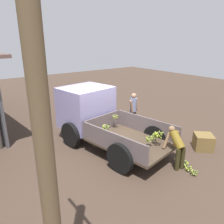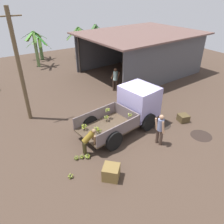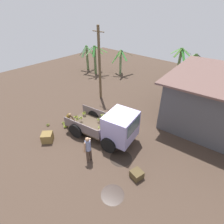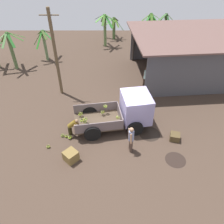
{
  "view_description": "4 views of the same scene",
  "coord_description": "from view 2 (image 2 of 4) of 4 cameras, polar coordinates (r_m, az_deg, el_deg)",
  "views": [
    {
      "loc": [
        -6.54,
        4.36,
        3.86
      ],
      "look_at": [
        -0.37,
        -0.3,
        1.29
      ],
      "focal_mm": 35.0,
      "sensor_mm": 36.0,
      "label": 1
    },
    {
      "loc": [
        -6.03,
        -8.07,
        6.69
      ],
      "look_at": [
        -1.22,
        -0.23,
        1.36
      ],
      "focal_mm": 35.0,
      "sensor_mm": 36.0,
      "label": 2
    },
    {
      "loc": [
        5.71,
        -6.19,
        7.47
      ],
      "look_at": [
        -0.55,
        0.86,
        1.4
      ],
      "focal_mm": 28.0,
      "sensor_mm": 36.0,
      "label": 3
    },
    {
      "loc": [
        -0.66,
        -10.08,
        9.0
      ],
      "look_at": [
        -0.66,
        -0.08,
        1.1
      ],
      "focal_mm": 35.0,
      "sensor_mm": 36.0,
      "label": 4
    }
  ],
  "objects": [
    {
      "name": "banana_bunch_on_ground_1",
      "position": [
        10.0,
        -9.31,
        -11.69
      ],
      "size": [
        0.22,
        0.21,
        0.17
      ],
      "color": "brown",
      "rests_on": "ground"
    },
    {
      "name": "banana_bunch_on_ground_2",
      "position": [
        10.02,
        -7.95,
        -11.47
      ],
      "size": [
        0.22,
        0.21,
        0.17
      ],
      "color": "brown",
      "rests_on": "ground"
    },
    {
      "name": "utility_pole",
      "position": [
        12.41,
        -22.98,
        10.55
      ],
      "size": [
        1.19,
        0.21,
        5.94
      ],
      "color": "brown",
      "rests_on": "ground"
    },
    {
      "name": "wooden_crate_0",
      "position": [
        8.97,
        -0.23,
        -15.45
      ],
      "size": [
        0.9,
        0.9,
        0.57
      ],
      "primitive_type": "cube",
      "rotation": [
        0.0,
        0.0,
        0.81
      ],
      "color": "brown",
      "rests_on": "ground"
    },
    {
      "name": "person_worker_loading",
      "position": [
        9.81,
        -6.24,
        -7.4
      ],
      "size": [
        0.69,
        0.61,
        1.28
      ],
      "rotation": [
        0.0,
        0.0,
        -0.18
      ],
      "color": "#332D15",
      "rests_on": "ground"
    },
    {
      "name": "person_foreground_visitor",
      "position": [
        10.51,
        12.47,
        -4.16
      ],
      "size": [
        0.34,
        0.61,
        1.62
      ],
      "rotation": [
        0.0,
        0.0,
        3.27
      ],
      "color": "#47362C",
      "rests_on": "ground"
    },
    {
      "name": "banana_palm_5",
      "position": [
        24.41,
        -18.22,
        15.82
      ],
      "size": [
        2.46,
        2.45,
        2.37
      ],
      "color": "#4E6D3B",
      "rests_on": "ground"
    },
    {
      "name": "wooden_crate_1",
      "position": [
        13.01,
        18.12,
        -1.49
      ],
      "size": [
        0.65,
        0.65,
        0.4
      ],
      "primitive_type": "cube",
      "rotation": [
        0.0,
        0.0,
        4.47
      ],
      "color": "#4C3D23",
      "rests_on": "ground"
    },
    {
      "name": "warehouse_shed",
      "position": [
        19.63,
        8.46,
        17.48
      ],
      "size": [
        10.2,
        8.13,
        3.4
      ],
      "rotation": [
        0.0,
        0.0,
        0.09
      ],
      "color": "#4C4B50",
      "rests_on": "ground"
    },
    {
      "name": "banana_palm_4",
      "position": [
        22.02,
        -19.26,
        15.59
      ],
      "size": [
        2.14,
        2.56,
        3.23
      ],
      "color": "#648149",
      "rests_on": "ground"
    },
    {
      "name": "banana_bunch_on_ground_3",
      "position": [
        9.98,
        -6.43,
        -11.36
      ],
      "size": [
        0.26,
        0.25,
        0.2
      ],
      "color": "#443D2C",
      "rests_on": "ground"
    },
    {
      "name": "mud_patch_0",
      "position": [
        12.2,
        22.26,
        -5.74
      ],
      "size": [
        1.08,
        1.08,
        0.01
      ],
      "primitive_type": "cylinder",
      "color": "black",
      "rests_on": "ground"
    },
    {
      "name": "banana_palm_6",
      "position": [
        24.6,
        -8.64,
        17.99
      ],
      "size": [
        2.91,
        2.66,
        3.04
      ],
      "color": "#547146",
      "rests_on": "ground"
    },
    {
      "name": "banana_palm_0",
      "position": [
        23.8,
        -4.25,
        18.24
      ],
      "size": [
        2.09,
        2.35,
        3.38
      ],
      "color": "#3E602B",
      "rests_on": "ground"
    },
    {
      "name": "cargo_truck",
      "position": [
        11.76,
        5.69,
        1.65
      ],
      "size": [
        4.7,
        2.7,
        2.1
      ],
      "rotation": [
        0.0,
        0.0,
        0.17
      ],
      "color": "#47382A",
      "rests_on": "ground"
    },
    {
      "name": "mud_patch_1",
      "position": [
        12.48,
        12.32,
        -3.11
      ],
      "size": [
        1.25,
        1.25,
        0.01
      ],
      "primitive_type": "cylinder",
      "color": "black",
      "rests_on": "ground"
    },
    {
      "name": "ground",
      "position": [
        12.09,
        4.37,
        -3.6
      ],
      "size": [
        36.0,
        36.0,
        0.0
      ],
      "primitive_type": "plane",
      "color": "#433329"
    },
    {
      "name": "banana_bunch_on_ground_0",
      "position": [
        9.25,
        -10.76,
        -16.06
      ],
      "size": [
        0.23,
        0.22,
        0.19
      ],
      "color": "#4A4330",
      "rests_on": "ground"
    },
    {
      "name": "person_bystander_near_shed",
      "position": [
        15.82,
        0.88,
        8.78
      ],
      "size": [
        0.55,
        0.61,
        1.7
      ],
      "rotation": [
        0.0,
        0.0,
        0.77
      ],
      "color": "#3A2A20",
      "rests_on": "ground"
    }
  ]
}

